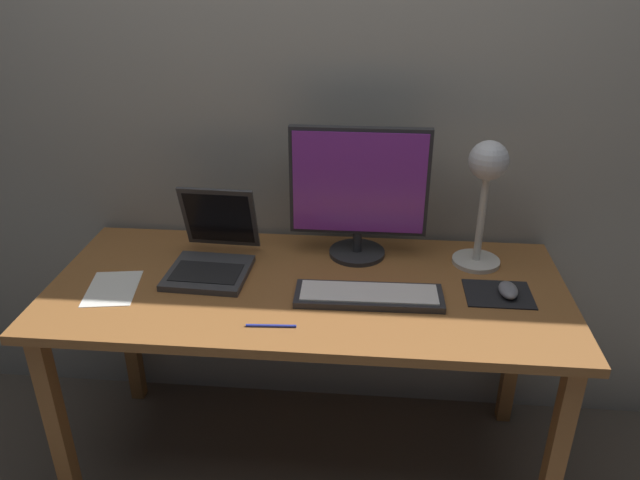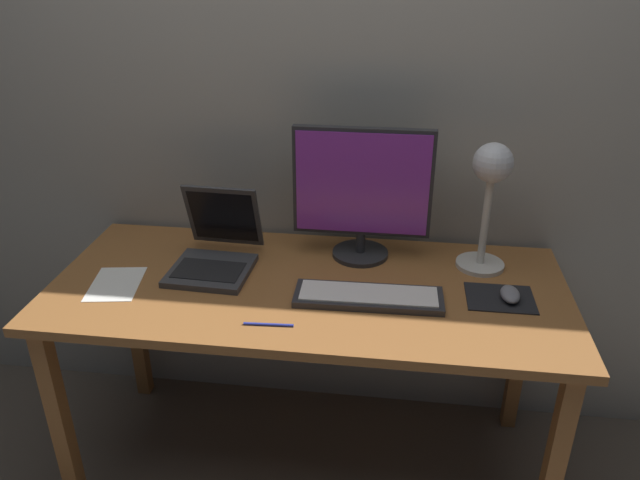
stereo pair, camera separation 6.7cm
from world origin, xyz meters
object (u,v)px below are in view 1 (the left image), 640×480
Objects in this scene: laptop at (214,246)px; pen at (271,326)px; desk_lamp at (486,181)px; keyboard_main at (369,295)px; monitor at (359,189)px; mouse at (508,290)px.

pen is at bearing -54.65° from laptop.
keyboard_main is at bearing -143.71° from desk_lamp.
desk_lamp is (0.35, 0.26, 0.28)m from keyboard_main.
monitor is 1.37× the size of laptop.
monitor is 0.40m from desk_lamp.
keyboard_main is 3.16× the size of pen.
monitor is 0.56m from mouse.
pen is (-0.22, -0.45, -0.23)m from monitor.
laptop is 0.42m from pen.
desk_lamp is at bearing 5.80° from laptop.
pen is at bearing -147.27° from keyboard_main.
laptop is 0.93m from mouse.
desk_lamp reaches higher than keyboard_main.
monitor reaches higher than pen.
keyboard_main is (0.04, -0.28, -0.23)m from monitor.
keyboard_main is 0.32m from pen.
laptop reaches higher than pen.
mouse is 0.72m from pen.
monitor is at bearing 63.99° from pen.
laptop is at bearing 172.93° from mouse.
monitor reaches higher than laptop.
monitor is 0.51m from laptop.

